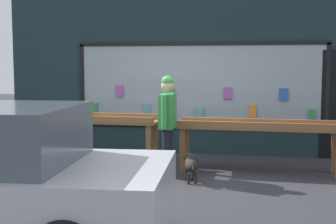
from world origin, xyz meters
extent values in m
plane|color=#2D2D33|center=(0.00, 0.00, 0.00)|extent=(40.00, 40.00, 0.00)
cube|color=#192D33|center=(0.00, 2.40, 1.62)|extent=(7.38, 0.20, 3.25)
cube|color=#8C9EA8|center=(0.37, 2.27, 1.41)|extent=(4.95, 0.03, 1.64)
cube|color=black|center=(0.37, 2.27, 2.24)|extent=(5.03, 0.06, 0.08)
cube|color=black|center=(0.37, 2.27, 0.59)|extent=(5.03, 0.06, 0.08)
cube|color=black|center=(-2.10, 2.27, 1.41)|extent=(0.08, 0.06, 1.64)
cube|color=black|center=(2.85, 2.27, 1.41)|extent=(0.08, 0.06, 1.64)
cube|color=#338C4C|center=(-1.85, 2.23, 0.90)|extent=(0.17, 0.03, 0.23)
cube|color=#994CA5|center=(-1.29, 2.23, 1.27)|extent=(0.15, 0.03, 0.24)
cube|color=#5999A5|center=(-0.71, 2.23, 0.90)|extent=(0.14, 0.03, 0.22)
cube|color=#338C4C|center=(-0.19, 2.23, 1.23)|extent=(0.12, 0.03, 0.20)
cube|color=#5999A5|center=(0.39, 2.23, 0.86)|extent=(0.16, 0.03, 0.21)
cube|color=#994CA5|center=(0.95, 2.23, 1.26)|extent=(0.16, 0.03, 0.23)
cube|color=orange|center=(1.45, 2.23, 0.90)|extent=(0.13, 0.03, 0.26)
cube|color=#2659B2|center=(2.03, 2.23, 1.24)|extent=(0.16, 0.03, 0.24)
cube|color=#338C4C|center=(2.58, 2.23, 0.87)|extent=(0.13, 0.03, 0.18)
cube|color=brown|center=(-2.81, 0.68, 0.39)|extent=(0.09, 0.09, 0.79)
cube|color=brown|center=(-0.29, 0.60, 0.39)|extent=(0.09, 0.09, 0.79)
cube|color=brown|center=(-2.80, 1.13, 0.39)|extent=(0.09, 0.09, 0.79)
cube|color=brown|center=(-0.28, 1.06, 0.39)|extent=(0.09, 0.09, 0.79)
cube|color=brown|center=(-1.55, 0.87, 0.81)|extent=(2.74, 0.70, 0.04)
cube|color=brown|center=(-1.56, 0.59, 0.87)|extent=(2.72, 0.14, 0.12)
cube|color=brown|center=(-1.54, 1.15, 0.87)|extent=(2.72, 0.14, 0.12)
cube|color=#994CA5|center=(-2.75, 1.05, 0.84)|extent=(0.16, 0.21, 0.02)
cube|color=#994CA5|center=(-2.42, 1.01, 0.84)|extent=(0.18, 0.23, 0.03)
cube|color=black|center=(-2.18, 1.05, 0.84)|extent=(0.18, 0.25, 0.02)
cube|color=#2659B2|center=(-1.83, 0.87, 0.84)|extent=(0.16, 0.24, 0.03)
cube|color=black|center=(-1.55, 0.92, 0.84)|extent=(0.20, 0.25, 0.02)
cube|color=yellow|center=(-1.26, 1.03, 0.84)|extent=(0.17, 0.20, 0.02)
cube|color=silver|center=(-0.97, 0.85, 0.85)|extent=(0.18, 0.24, 0.03)
cube|color=red|center=(-0.67, 0.91, 0.84)|extent=(0.19, 0.23, 0.03)
cube|color=#5999A5|center=(-0.36, 0.77, 0.84)|extent=(0.16, 0.21, 0.02)
cube|color=brown|center=(0.28, 0.68, 0.37)|extent=(0.09, 0.09, 0.74)
cube|color=brown|center=(0.29, 1.13, 0.37)|extent=(0.09, 0.09, 0.74)
cube|color=brown|center=(2.81, 1.06, 0.37)|extent=(0.09, 0.09, 0.74)
cube|color=brown|center=(1.55, 0.87, 0.76)|extent=(2.74, 0.70, 0.04)
cube|color=brown|center=(1.54, 0.59, 0.82)|extent=(2.72, 0.14, 0.12)
cube|color=brown|center=(1.56, 1.15, 0.82)|extent=(2.72, 0.14, 0.12)
cube|color=#5999A5|center=(0.32, 0.75, 0.79)|extent=(0.17, 0.23, 0.03)
cube|color=#5999A5|center=(0.76, 0.78, 0.78)|extent=(0.15, 0.20, 0.02)
cube|color=orange|center=(1.12, 1.03, 0.78)|extent=(0.17, 0.22, 0.02)
cube|color=black|center=(1.55, 0.87, 0.79)|extent=(0.17, 0.25, 0.03)
cube|color=orange|center=(1.99, 0.95, 0.79)|extent=(0.18, 0.24, 0.02)
cube|color=yellow|center=(2.39, 0.66, 0.79)|extent=(0.18, 0.24, 0.02)
cube|color=#5999A5|center=(2.73, 0.71, 0.79)|extent=(0.19, 0.24, 0.02)
cylinder|color=black|center=(0.09, 0.20, 0.39)|extent=(0.14, 0.14, 0.79)
cylinder|color=black|center=(0.10, 0.35, 0.39)|extent=(0.14, 0.14, 0.79)
cube|color=#338C3F|center=(0.10, 0.27, 1.07)|extent=(0.22, 0.45, 0.56)
cylinder|color=#338C3F|center=(0.09, -0.01, 1.08)|extent=(0.09, 0.09, 0.53)
cylinder|color=#338C3F|center=(0.10, 0.56, 1.08)|extent=(0.09, 0.09, 0.53)
sphere|color=tan|center=(0.10, 0.27, 1.48)|extent=(0.21, 0.21, 0.21)
sphere|color=#338C3F|center=(0.10, 0.27, 1.54)|extent=(0.20, 0.20, 0.20)
ellipsoid|color=black|center=(0.53, -0.06, 0.28)|extent=(0.30, 0.45, 0.21)
ellipsoid|color=black|center=(0.53, -0.06, 0.29)|extent=(0.27, 0.29, 0.22)
sphere|color=black|center=(0.47, 0.18, 0.32)|extent=(0.19, 0.19, 0.19)
cylinder|color=black|center=(0.58, -0.29, 0.31)|extent=(0.05, 0.10, 0.12)
cylinder|color=black|center=(0.55, 0.07, 0.09)|extent=(0.04, 0.04, 0.17)
cylinder|color=black|center=(0.45, 0.04, 0.09)|extent=(0.04, 0.04, 0.17)
cylinder|color=black|center=(0.61, -0.17, 0.09)|extent=(0.04, 0.04, 0.17)
cylinder|color=black|center=(0.51, -0.19, 0.09)|extent=(0.04, 0.04, 0.17)
cylinder|color=black|center=(-0.11, -2.03, 0.30)|extent=(0.61, 0.22, 0.60)
camera|label=1|loc=(1.47, -7.11, 1.81)|focal=50.00mm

